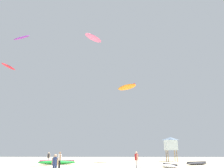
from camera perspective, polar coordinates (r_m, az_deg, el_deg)
person_foreground at (r=18.53m, az=-13.94°, el=-18.54°), size 0.52×0.36×1.58m
person_midground at (r=26.29m, az=-12.83°, el=-17.60°), size 0.39×0.51×1.71m
person_left at (r=38.29m, az=-15.40°, el=-16.96°), size 0.49×0.36×1.59m
person_right at (r=26.02m, az=6.08°, el=-17.87°), size 0.39×0.56×1.74m
kite_grounded_near at (r=28.06m, az=14.12°, el=-19.02°), size 1.91×3.84×0.48m
kite_grounded_mid at (r=34.34m, az=-13.45°, el=-18.31°), size 5.29×2.58×0.62m
kite_grounded_far at (r=34.47m, az=20.23°, el=-17.92°), size 3.73×2.71×0.46m
lifeguard_tower at (r=43.12m, az=14.31°, el=-14.05°), size 2.30×2.30×4.15m
kite_aloft_1 at (r=35.66m, az=-4.62°, el=11.31°), size 2.85×3.37×0.61m
kite_aloft_2 at (r=51.35m, az=-24.24°, el=3.96°), size 2.00×4.23×0.68m
kite_aloft_3 at (r=40.58m, az=3.66°, el=-0.77°), size 3.82×4.06×0.89m
kite_aloft_4 at (r=53.23m, az=-21.49°, el=10.62°), size 4.60×2.99×1.03m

